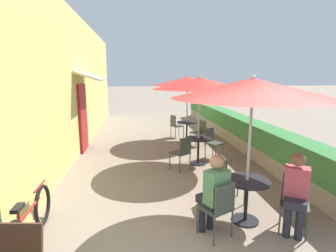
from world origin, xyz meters
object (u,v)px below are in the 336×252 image
seated_patron_near_right (296,190)px  cafe_chair_far_left (175,124)px  patio_umbrella_near (253,88)px  patio_umbrella_far (187,81)px  patio_table_near (247,192)px  cafe_chair_near_left (219,205)px  patio_table_mid (198,146)px  patio_table_far (187,128)px  bicycle_leaning (29,223)px  patio_umbrella_mid (200,83)px  cafe_chair_near_back (229,175)px  seated_patron_near_left (214,191)px  cafe_chair_far_right (199,131)px  coffee_cup_mid (202,137)px  cafe_chair_near_right (295,198)px  cafe_chair_mid_right (212,140)px  cafe_chair_mid_left (182,151)px

seated_patron_near_right → cafe_chair_far_left: seated_patron_near_right is taller
patio_umbrella_near → patio_umbrella_far: size_ratio=1.00×
patio_table_near → cafe_chair_near_left: (-0.58, -0.40, 0.02)m
patio_table_mid → patio_table_far: same height
patio_table_far → bicycle_leaning: bicycle_leaning is taller
patio_umbrella_mid → bicycle_leaning: size_ratio=1.43×
cafe_chair_near_back → patio_umbrella_near: bearing=6.2°
seated_patron_near_left → cafe_chair_far_right: 5.18m
cafe_chair_far_left → bicycle_leaning: bearing=-46.3°
cafe_chair_near_left → bicycle_leaning: (-2.66, 0.15, -0.18)m
coffee_cup_mid → bicycle_leaning: (-3.19, -3.03, -0.42)m
seated_patron_near_left → cafe_chair_near_right: seated_patron_near_left is taller
patio_umbrella_mid → cafe_chair_far_left: size_ratio=2.82×
patio_umbrella_mid → patio_table_mid: bearing=82.9°
cafe_chair_near_right → seated_patron_near_right: size_ratio=0.70×
patio_umbrella_near → cafe_chair_near_back: 1.79m
cafe_chair_near_left → cafe_chair_near_right: 1.22m
patio_table_mid → patio_umbrella_far: size_ratio=0.30×
patio_table_near → cafe_chair_far_left: bearing=92.6°
seated_patron_near_left → cafe_chair_mid_right: seated_patron_near_left is taller
patio_table_near → seated_patron_near_left: 0.73m
cafe_chair_near_left → cafe_chair_mid_left: (-0.05, 2.82, 0.00)m
patio_umbrella_near → seated_patron_near_right: 1.63m
patio_table_near → bicycle_leaning: 3.26m
patio_table_near → patio_table_mid: 2.90m
cafe_chair_near_right → cafe_chair_far_left: 6.42m
patio_table_far → patio_umbrella_near: bearing=-90.5°
patio_table_mid → patio_umbrella_mid: 1.66m
patio_table_near → patio_umbrella_far: bearing=89.5°
bicycle_leaning → cafe_chair_mid_left: bearing=44.8°
cafe_chair_near_right → patio_table_mid: cafe_chair_near_right is taller
cafe_chair_far_right → patio_umbrella_near: bearing=154.7°
seated_patron_near_right → cafe_chair_mid_left: size_ratio=1.44×
cafe_chair_near_back → cafe_chair_mid_left: (-0.59, 1.72, 0.00)m
cafe_chair_near_back → cafe_chair_far_left: same height
cafe_chair_near_back → coffee_cup_mid: bearing=-177.8°
patio_table_mid → patio_umbrella_mid: bearing=-97.1°
cafe_chair_near_left → cafe_chair_mid_left: size_ratio=1.00×
patio_table_far → seated_patron_near_left: bearing=-96.8°
patio_umbrella_far → cafe_chair_far_left: size_ratio=2.82×
patio_umbrella_near → cafe_chair_mid_right: 3.77m
bicycle_leaning → coffee_cup_mid: bearing=42.7°
cafe_chair_near_back → patio_table_far: 4.71m
cafe_chair_near_left → cafe_chair_mid_left: 2.82m
cafe_chair_near_right → seated_patron_near_left: bearing=31.6°
cafe_chair_near_back → seated_patron_near_left: bearing=-28.2°
cafe_chair_near_back → patio_umbrella_far: patio_umbrella_far is taller
cafe_chair_far_left → patio_table_near: bearing=-18.3°
cafe_chair_mid_right → coffee_cup_mid: bearing=15.5°
patio_table_far → cafe_chair_far_left: bearing=117.2°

